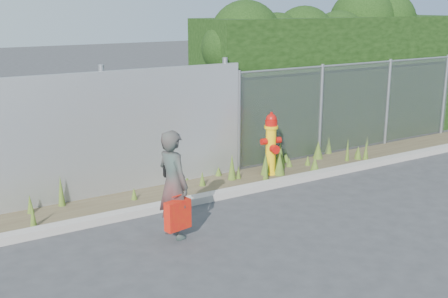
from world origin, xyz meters
TOP-DOWN VIEW (x-y plane):
  - ground at (0.00, 0.00)m, footprint 80.00×80.00m
  - curb at (0.00, 1.80)m, footprint 16.00×0.22m
  - weed_strip at (0.02, 2.49)m, footprint 16.00×1.31m
  - corrugated_fence at (-3.25, 3.01)m, footprint 8.50×0.21m
  - chainlink_fence at (4.25, 3.00)m, footprint 6.50×0.07m
  - hedge at (4.40, 4.03)m, footprint 7.44×1.85m
  - fire_hydrant at (1.45, 2.45)m, footprint 0.42×0.38m
  - woman at (-1.57, 0.75)m, footprint 0.46×0.63m
  - red_tote_bag at (-1.62, 0.53)m, footprint 0.39×0.14m
  - black_shoulder_bag at (-1.53, 0.89)m, footprint 0.22×0.09m

SIDE VIEW (x-z plane):
  - ground at x=0.00m, z-range 0.00..0.00m
  - curb at x=0.00m, z-range 0.00..0.12m
  - weed_strip at x=0.02m, z-range -0.15..0.40m
  - red_tote_bag at x=-1.62m, z-range 0.15..0.66m
  - fire_hydrant at x=1.45m, z-range -0.02..1.25m
  - woman at x=-1.57m, z-range 0.00..1.59m
  - black_shoulder_bag at x=-1.53m, z-range 0.87..1.04m
  - chainlink_fence at x=4.25m, z-range 0.01..2.06m
  - corrugated_fence at x=-3.25m, z-range -0.05..2.25m
  - hedge at x=4.40m, z-range 0.11..3.79m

